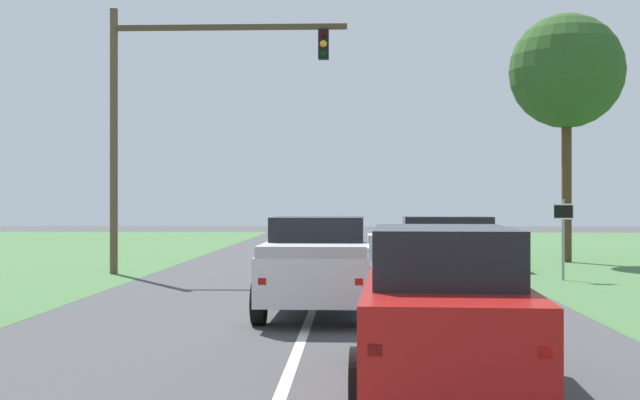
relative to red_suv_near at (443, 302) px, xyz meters
The scene contains 7 objects.
ground_plane 6.49m from the red_suv_near, 107.48° to the left, with size 120.00×120.00×0.00m, color #424244.
red_suv_near is the anchor object (origin of this frame).
pickup_truck_lead 6.66m from the red_suv_near, 105.48° to the left, with size 2.30×5.23×1.93m.
traffic_light 17.45m from the red_suv_near, 113.16° to the left, with size 7.28×0.40×8.15m.
keep_moving_sign 14.75m from the red_suv_near, 70.91° to the left, with size 0.60×0.09×2.29m.
oak_tree_right 23.07m from the red_suv_near, 72.45° to the left, with size 4.19×4.19×9.11m.
crossing_suv_far 17.45m from the red_suv_near, 84.18° to the left, with size 4.69×2.05×1.74m.
Camera 1 is at (0.84, -4.40, 2.23)m, focal length 48.00 mm.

